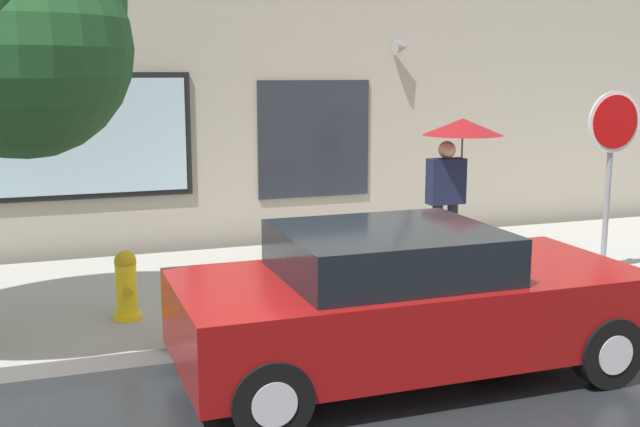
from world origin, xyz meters
The scene contains 7 objects.
ground_plane centered at (0.00, 0.00, 0.00)m, with size 60.00×60.00×0.00m, color black.
sidewalk centered at (0.00, 3.00, 0.07)m, with size 20.00×4.00×0.15m, color #A3A099.
building_facade centered at (-0.02, 5.50, 3.48)m, with size 20.00×0.67×7.00m.
parked_car centered at (0.66, 0.02, 0.69)m, with size 4.16×1.91×1.37m.
fire_hydrant centered at (-1.60, 2.04, 0.51)m, with size 0.30×0.44×0.74m.
pedestrian_with_umbrella centered at (2.80, 2.95, 1.74)m, with size 1.06×1.06×1.98m.
stop_sign centered at (4.30, 1.77, 1.81)m, with size 0.76×0.10×2.35m.
Camera 1 is at (-2.30, -6.09, 2.73)m, focal length 43.64 mm.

